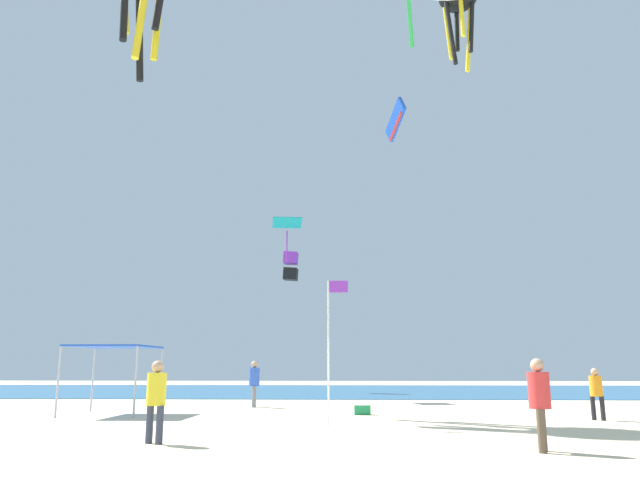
# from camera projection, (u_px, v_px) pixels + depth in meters

# --- Properties ---
(ground) EXTENTS (110.00, 110.00, 0.10)m
(ground) POSITION_uv_depth(u_px,v_px,m) (277.00, 434.00, 15.42)
(ground) COLOR beige
(ocean_strip) EXTENTS (110.00, 23.43, 0.03)m
(ocean_strip) POSITION_uv_depth(u_px,v_px,m) (321.00, 390.00, 41.74)
(ocean_strip) COLOR #28608C
(ocean_strip) RESTS_ON ground
(canopy_tent) EXTENTS (2.66, 2.85, 2.36)m
(canopy_tent) POSITION_uv_depth(u_px,v_px,m) (115.00, 350.00, 21.42)
(canopy_tent) COLOR #B2B2B7
(canopy_tent) RESTS_ON ground
(person_near_tent) EXTENTS (0.43, 0.42, 1.76)m
(person_near_tent) POSITION_uv_depth(u_px,v_px,m) (156.00, 395.00, 13.25)
(person_near_tent) COLOR #33384C
(person_near_tent) RESTS_ON ground
(person_leftmost) EXTENTS (0.44, 0.49, 1.86)m
(person_leftmost) POSITION_uv_depth(u_px,v_px,m) (254.00, 380.00, 25.01)
(person_leftmost) COLOR slate
(person_leftmost) RESTS_ON ground
(person_central) EXTENTS (0.43, 0.46, 1.80)m
(person_central) POSITION_uv_depth(u_px,v_px,m) (539.00, 396.00, 12.01)
(person_central) COLOR brown
(person_central) RESTS_ON ground
(person_far_shore) EXTENTS (0.38, 0.38, 1.59)m
(person_far_shore) POSITION_uv_depth(u_px,v_px,m) (596.00, 389.00, 18.92)
(person_far_shore) COLOR black
(person_far_shore) RESTS_ON ground
(banner_flag) EXTENTS (0.61, 0.06, 4.12)m
(banner_flag) POSITION_uv_depth(u_px,v_px,m) (331.00, 338.00, 17.56)
(banner_flag) COLOR silver
(banner_flag) RESTS_ON ground
(cooler_box) EXTENTS (0.57, 0.37, 0.35)m
(cooler_box) POSITION_uv_depth(u_px,v_px,m) (362.00, 409.00, 20.95)
(cooler_box) COLOR #1E8C4C
(cooler_box) RESTS_ON ground
(kite_octopus_black) EXTENTS (1.91, 1.91, 4.41)m
(kite_octopus_black) POSITION_uv_depth(u_px,v_px,m) (458.00, 1.00, 29.10)
(kite_octopus_black) COLOR black
(kite_diamond_teal) EXTENTS (1.79, 1.78, 2.28)m
(kite_diamond_teal) POSITION_uv_depth(u_px,v_px,m) (287.00, 225.00, 33.13)
(kite_diamond_teal) COLOR teal
(kite_box_purple) EXTENTS (1.01, 0.96, 1.97)m
(kite_box_purple) POSITION_uv_depth(u_px,v_px,m) (291.00, 266.00, 41.49)
(kite_box_purple) COLOR purple
(kite_parafoil_blue) EXTENTS (1.33, 3.79, 2.36)m
(kite_parafoil_blue) POSITION_uv_depth(u_px,v_px,m) (396.00, 121.00, 45.47)
(kite_parafoil_blue) COLOR blue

